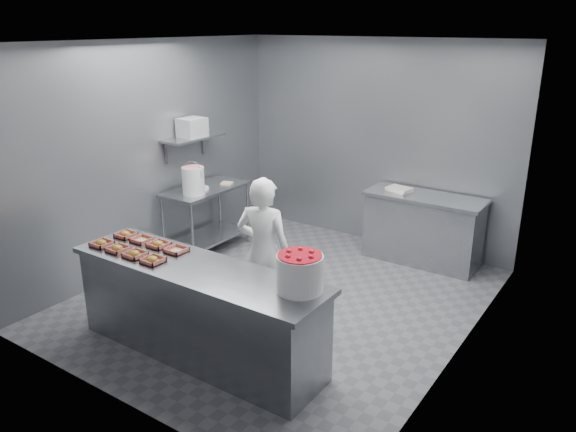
% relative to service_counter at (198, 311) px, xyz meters
% --- Properties ---
extents(floor, '(4.50, 4.50, 0.00)m').
position_rel_service_counter_xyz_m(floor, '(0.00, 1.35, -0.45)').
color(floor, '#4C4C51').
rests_on(floor, ground).
extents(ceiling, '(4.50, 4.50, 0.00)m').
position_rel_service_counter_xyz_m(ceiling, '(0.00, 1.35, 2.35)').
color(ceiling, white).
rests_on(ceiling, wall_back).
extents(wall_back, '(4.00, 0.04, 2.80)m').
position_rel_service_counter_xyz_m(wall_back, '(0.00, 3.60, 0.95)').
color(wall_back, slate).
rests_on(wall_back, ground).
extents(wall_left, '(0.04, 4.50, 2.80)m').
position_rel_service_counter_xyz_m(wall_left, '(-2.00, 1.35, 0.95)').
color(wall_left, slate).
rests_on(wall_left, ground).
extents(wall_right, '(0.04, 4.50, 2.80)m').
position_rel_service_counter_xyz_m(wall_right, '(2.00, 1.35, 0.95)').
color(wall_right, slate).
rests_on(wall_right, ground).
extents(service_counter, '(2.60, 0.70, 0.90)m').
position_rel_service_counter_xyz_m(service_counter, '(0.00, 0.00, 0.00)').
color(service_counter, slate).
rests_on(service_counter, ground).
extents(prep_table, '(0.60, 1.20, 0.90)m').
position_rel_service_counter_xyz_m(prep_table, '(-1.65, 1.95, 0.14)').
color(prep_table, slate).
rests_on(prep_table, ground).
extents(back_counter, '(1.50, 0.60, 0.90)m').
position_rel_service_counter_xyz_m(back_counter, '(0.90, 3.25, -0.00)').
color(back_counter, slate).
rests_on(back_counter, ground).
extents(wall_shelf, '(0.35, 0.90, 0.03)m').
position_rel_service_counter_xyz_m(wall_shelf, '(-1.82, 1.95, 1.10)').
color(wall_shelf, slate).
rests_on(wall_shelf, wall_left).
extents(tray_0, '(0.19, 0.18, 0.06)m').
position_rel_service_counter_xyz_m(tray_0, '(-1.11, -0.15, 0.47)').
color(tray_0, tan).
rests_on(tray_0, service_counter).
extents(tray_1, '(0.19, 0.18, 0.06)m').
position_rel_service_counter_xyz_m(tray_1, '(-0.87, -0.15, 0.47)').
color(tray_1, tan).
rests_on(tray_1, service_counter).
extents(tray_2, '(0.19, 0.18, 0.06)m').
position_rel_service_counter_xyz_m(tray_2, '(-0.63, -0.15, 0.47)').
color(tray_2, tan).
rests_on(tray_2, service_counter).
extents(tray_3, '(0.19, 0.18, 0.06)m').
position_rel_service_counter_xyz_m(tray_3, '(-0.39, -0.15, 0.47)').
color(tray_3, tan).
rests_on(tray_3, service_counter).
extents(tray_4, '(0.19, 0.18, 0.06)m').
position_rel_service_counter_xyz_m(tray_4, '(-1.11, 0.15, 0.47)').
color(tray_4, tan).
rests_on(tray_4, service_counter).
extents(tray_5, '(0.19, 0.18, 0.04)m').
position_rel_service_counter_xyz_m(tray_5, '(-0.87, 0.15, 0.47)').
color(tray_5, tan).
rests_on(tray_5, service_counter).
extents(tray_6, '(0.19, 0.18, 0.06)m').
position_rel_service_counter_xyz_m(tray_6, '(-0.63, 0.15, 0.47)').
color(tray_6, tan).
rests_on(tray_6, service_counter).
extents(tray_7, '(0.19, 0.18, 0.04)m').
position_rel_service_counter_xyz_m(tray_7, '(-0.39, 0.15, 0.47)').
color(tray_7, tan).
rests_on(tray_7, service_counter).
extents(worker, '(0.64, 0.51, 1.56)m').
position_rel_service_counter_xyz_m(worker, '(0.12, 0.85, 0.33)').
color(worker, white).
rests_on(worker, ground).
extents(strawberry_tub, '(0.38, 0.38, 0.32)m').
position_rel_service_counter_xyz_m(strawberry_tub, '(1.03, 0.13, 0.62)').
color(strawberry_tub, white).
rests_on(strawberry_tub, service_counter).
extents(glaze_bucket, '(0.30, 0.28, 0.43)m').
position_rel_service_counter_xyz_m(glaze_bucket, '(-1.57, 1.65, 0.63)').
color(glaze_bucket, white).
rests_on(glaze_bucket, prep_table).
extents(bucket_lid, '(0.32, 0.32, 0.02)m').
position_rel_service_counter_xyz_m(bucket_lid, '(-1.68, 1.82, 0.46)').
color(bucket_lid, white).
rests_on(bucket_lid, prep_table).
extents(rag, '(0.18, 0.16, 0.02)m').
position_rel_service_counter_xyz_m(rag, '(-1.53, 2.25, 0.46)').
color(rag, '#CCB28C').
rests_on(rag, prep_table).
extents(appliance, '(0.31, 0.34, 0.24)m').
position_rel_service_counter_xyz_m(appliance, '(-1.82, 1.94, 1.23)').
color(appliance, gray).
rests_on(appliance, wall_shelf).
extents(paper_stack, '(0.35, 0.29, 0.05)m').
position_rel_service_counter_xyz_m(paper_stack, '(0.54, 3.25, 0.47)').
color(paper_stack, silver).
rests_on(paper_stack, back_counter).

